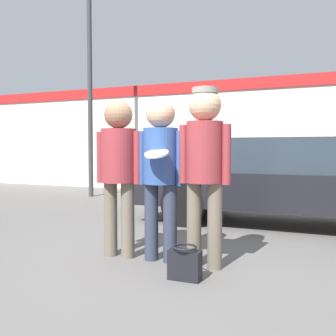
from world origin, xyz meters
name	(u,v)px	position (x,y,z in m)	size (l,w,h in m)	color
ground_plane	(162,261)	(0.00, 0.00, 0.00)	(56.00, 56.00, 0.00)	#5B5956
storefront_building	(257,135)	(0.00, 6.31, 1.56)	(24.00, 0.22, 3.05)	silver
person_left	(119,163)	(-0.52, -0.03, 1.06)	(0.56, 0.39, 1.75)	#665B4C
person_middle_with_frisbee	(161,164)	(-0.02, -0.01, 1.06)	(0.54, 0.56, 1.75)	#2D3347
person_right	(205,158)	(0.48, -0.04, 1.12)	(0.54, 0.37, 1.83)	#665B4C
parked_car_near	(283,180)	(1.01, 2.59, 0.71)	(4.64, 1.78, 1.38)	black
street_lamp	(95,29)	(-3.64, 4.32, 4.16)	(1.17, 0.35, 6.96)	#38383D
handbag	(185,263)	(0.42, -0.46, 0.15)	(0.30, 0.23, 0.32)	black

